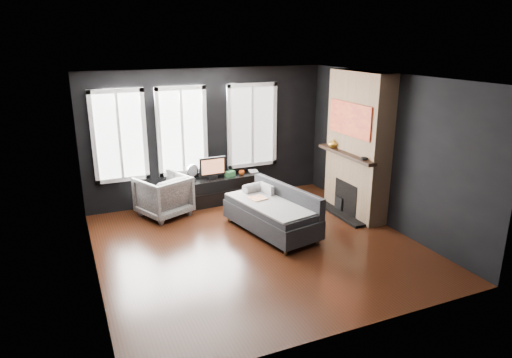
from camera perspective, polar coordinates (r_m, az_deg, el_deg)
name	(u,v)px	position (r m, az deg, el deg)	size (l,w,h in m)	color
floor	(258,246)	(7.56, 0.22, -8.34)	(5.00, 5.00, 0.00)	black
ceiling	(258,78)	(6.84, 0.24, 12.51)	(5.00, 5.00, 0.00)	white
wall_back	(208,136)	(9.36, -5.98, 5.37)	(5.00, 0.02, 2.70)	black
wall_left	(88,187)	(6.53, -20.29, -0.92)	(0.02, 5.00, 2.70)	black
wall_right	(387,151)	(8.37, 16.11, 3.36)	(0.02, 5.00, 2.70)	black
windows	(185,86)	(9.04, -8.88, 11.45)	(4.00, 0.16, 1.76)	white
fireplace	(358,145)	(8.71, 12.61, 4.15)	(0.70, 1.62, 2.70)	#93724C
sofa	(271,211)	(7.93, 1.91, -3.96)	(0.92, 1.85, 0.80)	black
stripe_pillow	(267,193)	(8.27, 1.42, -1.73)	(0.07, 0.32, 0.32)	gray
armchair	(163,194)	(8.82, -11.51, -1.82)	(0.84, 0.79, 0.87)	white
media_console	(223,189)	(9.46, -4.14, -1.23)	(1.57, 0.49, 0.54)	black
monitor	(212,166)	(9.21, -5.47, 1.58)	(0.56, 0.12, 0.50)	black
desk_fan	(193,172)	(9.13, -7.92, 0.85)	(0.24, 0.24, 0.34)	#A8A8A8
mug	(242,172)	(9.46, -1.82, 0.88)	(0.12, 0.09, 0.12)	#E35517
book	(249,166)	(9.64, -0.86, 1.61)	(0.18, 0.02, 0.24)	tan
storage_box	(230,174)	(9.37, -3.27, 0.66)	(0.19, 0.12, 0.11)	#327842
mantel_vase	(333,143)	(8.94, 9.61, 4.45)	(0.18, 0.18, 0.18)	#C17A2D
mantel_clock	(364,159)	(8.16, 13.39, 2.49)	(0.12, 0.12, 0.04)	black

